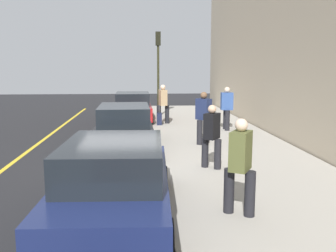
# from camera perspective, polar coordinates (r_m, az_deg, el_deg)

# --- Properties ---
(ground_plane) EXTENTS (56.00, 56.00, 0.00)m
(ground_plane) POSITION_cam_1_polar(r_m,az_deg,el_deg) (11.45, -6.79, -4.86)
(ground_plane) COLOR black
(sidewalk) EXTENTS (28.00, 4.60, 0.15)m
(sidewalk) POSITION_cam_1_polar(r_m,az_deg,el_deg) (11.75, 9.55, -4.19)
(sidewalk) COLOR #A39E93
(sidewalk) RESTS_ON ground
(lane_stripe_centre) EXTENTS (28.00, 0.14, 0.01)m
(lane_stripe_centre) POSITION_cam_1_polar(r_m,az_deg,el_deg) (12.03, -22.25, -4.78)
(lane_stripe_centre) COLOR gold
(lane_stripe_centre) RESTS_ON ground
(snow_bank_curb) EXTENTS (4.49, 0.56, 0.22)m
(snow_bank_curb) POSITION_cam_1_polar(r_m,az_deg,el_deg) (15.47, -3.54, -0.77)
(snow_bank_curb) COLOR white
(snow_bank_curb) RESTS_ON ground
(parked_car_navy) EXTENTS (4.55, 2.03, 1.51)m
(parked_car_navy) POSITION_cam_1_polar(r_m,az_deg,el_deg) (6.54, -8.16, -8.65)
(parked_car_navy) COLOR black
(parked_car_navy) RESTS_ON ground
(parked_car_black) EXTENTS (4.71, 1.98, 1.51)m
(parked_car_black) POSITION_cam_1_polar(r_m,az_deg,el_deg) (12.37, -6.74, -0.23)
(parked_car_black) COLOR black
(parked_car_black) RESTS_ON ground
(parked_car_red) EXTENTS (4.23, 1.94, 1.51)m
(parked_car_red) POSITION_cam_1_polar(r_m,az_deg,el_deg) (18.57, -5.45, 2.86)
(parked_car_red) COLOR black
(parked_car_red) RESTS_ON ground
(pedestrian_black_coat) EXTENTS (0.52, 0.49, 1.64)m
(pedestrian_black_coat) POSITION_cam_1_polar(r_m,az_deg,el_deg) (9.54, 6.75, -1.35)
(pedestrian_black_coat) COLOR black
(pedestrian_black_coat) RESTS_ON sidewalk
(pedestrian_olive_coat) EXTENTS (0.55, 0.51, 1.72)m
(pedestrian_olive_coat) POSITION_cam_1_polar(r_m,az_deg,el_deg) (6.59, 11.07, -5.78)
(pedestrian_olive_coat) COLOR black
(pedestrian_olive_coat) RESTS_ON sidewalk
(pedestrian_blue_coat) EXTENTS (0.59, 0.49, 1.79)m
(pedestrian_blue_coat) POSITION_cam_1_polar(r_m,az_deg,el_deg) (15.57, 9.04, 2.90)
(pedestrian_blue_coat) COLOR black
(pedestrian_blue_coat) RESTS_ON sidewalk
(pedestrian_navy_coat) EXTENTS (0.56, 0.55, 1.77)m
(pedestrian_navy_coat) POSITION_cam_1_polar(r_m,az_deg,el_deg) (12.58, 5.49, 1.50)
(pedestrian_navy_coat) COLOR black
(pedestrian_navy_coat) RESTS_ON sidewalk
(pedestrian_tan_coat) EXTENTS (0.53, 0.59, 1.80)m
(pedestrian_tan_coat) POSITION_cam_1_polar(r_m,az_deg,el_deg) (17.14, -0.78, 3.58)
(pedestrian_tan_coat) COLOR black
(pedestrian_tan_coat) RESTS_ON sidewalk
(traffic_light_pole) EXTENTS (0.35, 0.26, 4.41)m
(traffic_light_pole) POSITION_cam_1_polar(r_m,az_deg,el_deg) (19.65, -1.53, 10.17)
(traffic_light_pole) COLOR #2D2D19
(traffic_light_pole) RESTS_ON sidewalk
(rolling_suitcase) EXTENTS (0.34, 0.22, 0.90)m
(rolling_suitcase) POSITION_cam_1_polar(r_m,az_deg,el_deg) (16.82, -1.36, 1.12)
(rolling_suitcase) COLOR #191E38
(rolling_suitcase) RESTS_ON sidewalk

